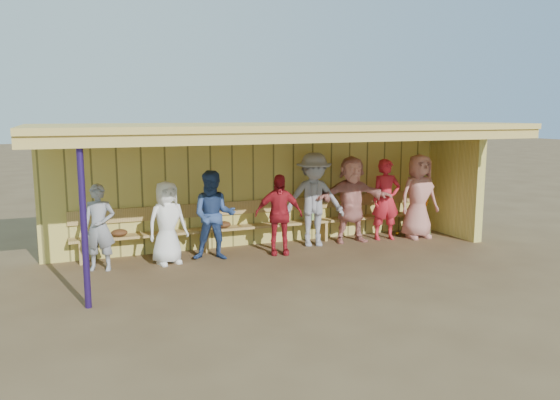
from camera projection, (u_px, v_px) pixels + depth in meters
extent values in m
plane|color=brown|center=(287.00, 258.00, 10.24)|extent=(90.00, 90.00, 0.00)
imported|color=gray|center=(99.00, 227.00, 9.33)|extent=(0.64, 0.52, 1.50)
imported|color=white|center=(167.00, 223.00, 9.74)|extent=(0.83, 0.65, 1.50)
imported|color=navy|center=(214.00, 215.00, 10.02)|extent=(0.96, 0.85, 1.66)
imported|color=#AD1B26|center=(279.00, 214.00, 10.42)|extent=(0.97, 0.61, 1.55)
imported|color=gray|center=(314.00, 200.00, 11.06)|extent=(1.37, 1.01, 1.90)
imported|color=tan|center=(352.00, 199.00, 11.40)|extent=(1.74, 0.79, 1.81)
imported|color=red|center=(386.00, 200.00, 11.63)|extent=(0.69, 0.51, 1.73)
imported|color=tan|center=(419.00, 196.00, 11.77)|extent=(0.91, 0.60, 1.82)
cube|color=#D1C059|center=(262.00, 186.00, 11.28)|extent=(8.60, 0.20, 2.40)
cube|color=#D1C059|center=(455.00, 181.00, 12.02)|extent=(0.20, 1.62, 2.40)
cube|color=#D7B858|center=(287.00, 126.00, 9.85)|extent=(8.80, 3.20, 0.10)
cube|color=#D7B858|center=(325.00, 137.00, 8.50)|extent=(8.80, 0.10, 0.18)
cube|color=#D7B858|center=(62.00, 138.00, 8.46)|extent=(0.08, 3.00, 0.16)
cube|color=#D7B858|center=(125.00, 137.00, 8.82)|extent=(0.08, 3.00, 0.16)
cube|color=#D7B858|center=(183.00, 136.00, 9.17)|extent=(0.08, 3.00, 0.16)
cube|color=#D7B858|center=(237.00, 135.00, 9.52)|extent=(0.08, 3.00, 0.16)
cube|color=#D7B858|center=(287.00, 134.00, 9.87)|extent=(0.08, 3.00, 0.16)
cube|color=#D7B858|center=(334.00, 133.00, 10.23)|extent=(0.08, 3.00, 0.16)
cube|color=#D7B858|center=(377.00, 133.00, 10.58)|extent=(0.08, 3.00, 0.16)
cube|color=#D7B858|center=(418.00, 132.00, 10.93)|extent=(0.08, 3.00, 0.16)
cube|color=#D7B858|center=(456.00, 132.00, 11.29)|extent=(0.08, 3.00, 0.16)
cylinder|color=navy|center=(84.00, 223.00, 7.43)|extent=(0.09, 0.09, 2.40)
cube|color=tan|center=(267.00, 225.00, 11.14)|extent=(7.60, 0.32, 0.05)
cube|color=tan|center=(264.00, 206.00, 11.23)|extent=(7.60, 0.04, 0.26)
cube|color=tan|center=(81.00, 252.00, 9.84)|extent=(0.06, 0.29, 0.40)
cube|color=tan|center=(205.00, 241.00, 10.70)|extent=(0.06, 0.29, 0.40)
cube|color=tan|center=(323.00, 231.00, 11.66)|extent=(0.06, 0.29, 0.40)
cube|color=tan|center=(414.00, 223.00, 12.51)|extent=(0.06, 0.29, 0.40)
cylinder|color=orange|center=(421.00, 216.00, 12.32)|extent=(0.13, 0.41, 0.80)
sphere|color=orange|center=(397.00, 233.00, 12.14)|extent=(0.08, 0.08, 0.08)
ellipsoid|color=#593319|center=(119.00, 233.00, 10.00)|extent=(0.30, 0.24, 0.14)
ellipsoid|color=#593319|center=(223.00, 225.00, 10.73)|extent=(0.30, 0.24, 0.14)
ellipsoid|color=#593319|center=(223.00, 225.00, 10.73)|extent=(0.30, 0.24, 0.14)
cylinder|color=#83C060|center=(312.00, 215.00, 11.55)|extent=(0.07, 0.07, 0.22)
cylinder|color=orange|center=(385.00, 209.00, 12.22)|extent=(0.07, 0.07, 0.22)
cylinder|color=#85CF67|center=(429.00, 231.00, 12.09)|extent=(0.07, 0.07, 0.22)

